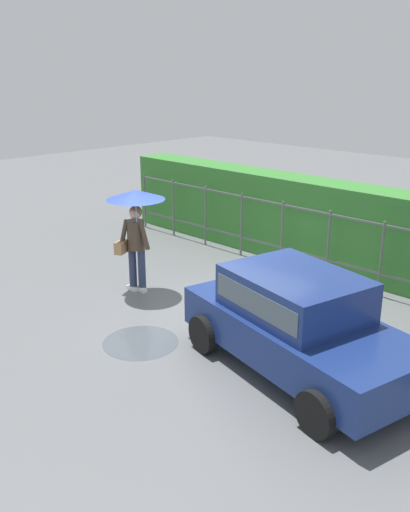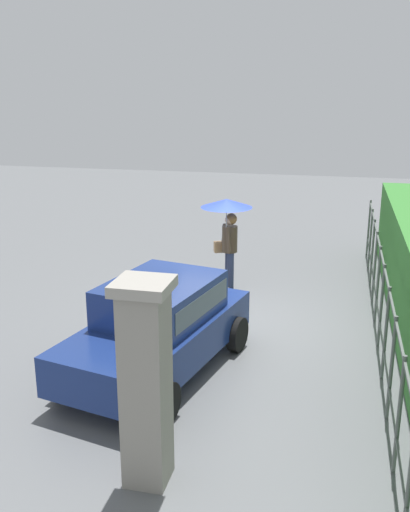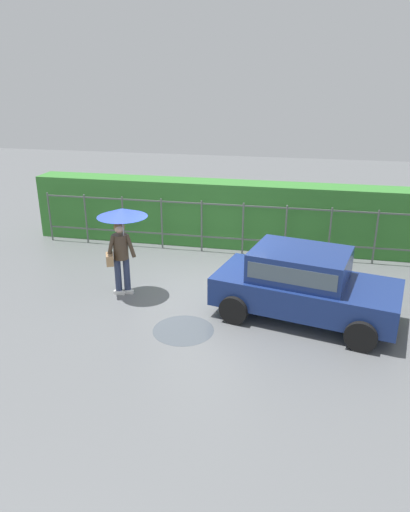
{
  "view_description": "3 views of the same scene",
  "coord_description": "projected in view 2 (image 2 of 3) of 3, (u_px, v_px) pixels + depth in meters",
  "views": [
    {
      "loc": [
        6.27,
        -6.83,
        4.2
      ],
      "look_at": [
        0.13,
        -0.61,
        1.25
      ],
      "focal_mm": 38.95,
      "sensor_mm": 36.0,
      "label": 1
    },
    {
      "loc": [
        10.16,
        1.87,
        4.35
      ],
      "look_at": [
        0.08,
        -0.49,
        1.33
      ],
      "focal_mm": 40.65,
      "sensor_mm": 36.0,
      "label": 2
    },
    {
      "loc": [
        1.99,
        -9.81,
        4.77
      ],
      "look_at": [
        0.0,
        -0.41,
        1.08
      ],
      "focal_mm": 33.04,
      "sensor_mm": 36.0,
      "label": 3
    }
  ],
  "objects": [
    {
      "name": "ground_plane",
      "position": [
        231.0,
        323.0,
        11.13
      ],
      "size": [
        40.0,
        40.0,
        0.0
      ],
      "primitive_type": "plane",
      "color": "slate"
    },
    {
      "name": "car",
      "position": [
        159.0,
        323.0,
        9.07
      ],
      "size": [
        3.97,
        2.49,
        1.48
      ],
      "rotation": [
        0.0,
        0.0,
        -0.22
      ],
      "color": "navy",
      "rests_on": "ground"
    },
    {
      "name": "pedestrian",
      "position": [
        228.0,
        221.0,
        12.56
      ],
      "size": [
        1.11,
        1.11,
        2.06
      ],
      "rotation": [
        0.0,
        0.0,
        -1.15
      ],
      "color": "#2D3856",
      "rests_on": "ground"
    },
    {
      "name": "gate_pillar",
      "position": [
        146.0,
        382.0,
        6.36
      ],
      "size": [
        0.6,
        0.6,
        2.42
      ],
      "color": "gray",
      "rests_on": "ground"
    },
    {
      "name": "fence_section",
      "position": [
        382.0,
        302.0,
        9.91
      ],
      "size": [
        11.87,
        0.05,
        1.5
      ],
      "color": "#59605B",
      "rests_on": "ground"
    },
    {
      "name": "puddle_near",
      "position": [
        144.0,
        312.0,
        11.66
      ],
      "size": [
        1.23,
        1.23,
        0.0
      ],
      "primitive_type": "cylinder",
      "color": "#4C545B",
      "rests_on": "ground"
    }
  ]
}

